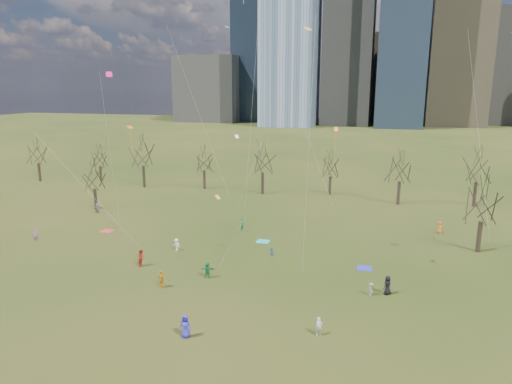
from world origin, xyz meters
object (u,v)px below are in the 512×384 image
(person_1, at_px, (319,326))
(person_4, at_px, (162,279))
(person_2, at_px, (142,258))
(blanket_crimson, at_px, (107,231))
(blanket_navy, at_px, (364,268))
(blanket_teal, at_px, (263,241))
(person_0, at_px, (185,326))

(person_1, height_order, person_4, person_4)
(person_2, height_order, person_4, person_2)
(person_1, bearing_deg, person_2, 118.74)
(blanket_crimson, height_order, person_4, person_4)
(blanket_navy, xyz_separation_m, person_4, (-18.87, -10.70, 0.84))
(person_2, relative_size, person_4, 1.12)
(blanket_teal, bearing_deg, blanket_navy, -22.30)
(person_0, bearing_deg, person_2, 126.48)
(blanket_crimson, height_order, person_2, person_2)
(blanket_navy, relative_size, person_2, 0.84)
(person_0, xyz_separation_m, person_4, (-6.19, 7.74, -0.10))
(person_1, distance_m, person_2, 22.80)
(person_1, distance_m, person_4, 16.85)
(blanket_navy, xyz_separation_m, person_1, (-2.62, -15.18, 0.76))
(blanket_navy, bearing_deg, person_2, -165.05)
(blanket_crimson, distance_m, person_2, 14.77)
(blanket_teal, relative_size, blanket_navy, 1.00)
(blanket_crimson, xyz_separation_m, person_4, (15.84, -14.10, 0.84))
(person_0, height_order, person_4, person_0)
(person_0, xyz_separation_m, person_2, (-10.95, 12.14, -0.00))
(blanket_teal, relative_size, person_4, 0.94)
(blanket_crimson, xyz_separation_m, person_2, (11.09, -9.71, 0.94))
(person_1, relative_size, person_4, 0.91)
(blanket_teal, relative_size, blanket_crimson, 1.00)
(person_2, bearing_deg, blanket_navy, -80.32)
(person_1, bearing_deg, blanket_crimson, 111.58)
(person_2, bearing_deg, person_4, -138.01)
(blanket_navy, relative_size, person_4, 0.94)
(blanket_crimson, bearing_deg, person_0, -44.75)
(blanket_navy, bearing_deg, person_0, -124.50)
(blanket_navy, height_order, person_4, person_4)
(person_0, bearing_deg, blanket_navy, 49.93)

